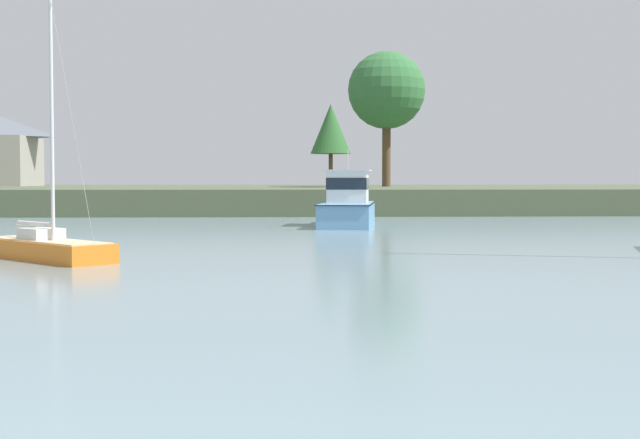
% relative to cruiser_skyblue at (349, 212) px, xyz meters
% --- Properties ---
extents(far_shore_bank, '(235.10, 59.17, 2.02)m').
position_rel_cruiser_skyblue_xyz_m(far_shore_bank, '(-10.80, 41.25, 0.23)').
color(far_shore_bank, '#4C563D').
rests_on(far_shore_bank, ground).
extents(cruiser_skyblue, '(4.34, 10.70, 5.60)m').
position_rel_cruiser_skyblue_xyz_m(cruiser_skyblue, '(0.00, 0.00, 0.00)').
color(cruiser_skyblue, '#669ECC').
rests_on(cruiser_skyblue, ground).
extents(sailboat_orange, '(5.71, 5.91, 9.58)m').
position_rel_cruiser_skyblue_xyz_m(sailboat_orange, '(-12.47, -22.51, -0.57)').
color(sailboat_orange, orange).
rests_on(sailboat_orange, ground).
extents(shore_tree_far_left, '(8.01, 8.01, 13.98)m').
position_rel_cruiser_skyblue_xyz_m(shore_tree_far_left, '(7.07, 38.14, 11.14)').
color(shore_tree_far_left, brown).
rests_on(shore_tree_far_left, far_shore_bank).
extents(shore_tree_inland_b, '(3.83, 3.83, 7.85)m').
position_rel_cruiser_skyblue_xyz_m(shore_tree_inland_b, '(0.77, 29.95, 6.72)').
color(shore_tree_inland_b, brown).
rests_on(shore_tree_inland_b, far_shore_bank).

